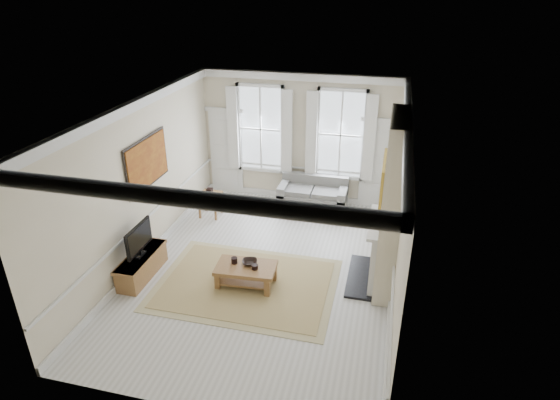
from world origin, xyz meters
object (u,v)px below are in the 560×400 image
(sofa, at_px, (313,195))
(side_table, at_px, (210,198))
(coffee_table, at_px, (246,270))
(tv_stand, at_px, (142,266))

(sofa, relative_size, side_table, 2.85)
(side_table, distance_m, coffee_table, 3.17)
(side_table, bearing_deg, coffee_table, -55.96)
(sofa, height_order, tv_stand, sofa)
(sofa, bearing_deg, tv_stand, -125.80)
(sofa, xyz_separation_m, coffee_table, (-0.67, -3.69, 0.00))
(sofa, distance_m, tv_stand, 4.81)
(tv_stand, bearing_deg, side_table, 82.60)
(coffee_table, bearing_deg, sofa, 76.02)
(coffee_table, bearing_deg, side_table, 120.35)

